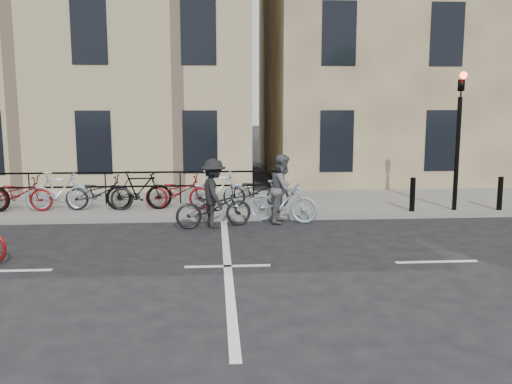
{
  "coord_description": "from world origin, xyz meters",
  "views": [
    {
      "loc": [
        -0.22,
        -10.27,
        3.06
      ],
      "look_at": [
        0.67,
        1.86,
        1.1
      ],
      "focal_mm": 40.0,
      "sensor_mm": 36.0,
      "label": 1
    }
  ],
  "objects": [
    {
      "name": "ground",
      "position": [
        0.0,
        0.0,
        0.0
      ],
      "size": [
        120.0,
        120.0,
        0.0
      ],
      "primitive_type": "plane",
      "color": "black",
      "rests_on": "ground"
    },
    {
      "name": "bollard_west",
      "position": [
        7.4,
        4.25,
        0.6
      ],
      "size": [
        0.14,
        0.14,
        0.9
      ],
      "primitive_type": "cylinder",
      "color": "black",
      "rests_on": "sidewalk"
    },
    {
      "name": "building_east",
      "position": [
        9.0,
        13.0,
        6.15
      ],
      "size": [
        14.0,
        10.0,
        12.0
      ],
      "primitive_type": "cube",
      "color": "#867251",
      "rests_on": "sidewalk"
    },
    {
      "name": "bollard_east",
      "position": [
        5.0,
        4.25,
        0.6
      ],
      "size": [
        0.14,
        0.14,
        0.9
      ],
      "primitive_type": "cylinder",
      "color": "black",
      "rests_on": "sidewalk"
    },
    {
      "name": "cyclist_dark",
      "position": [
        -0.25,
        3.36,
        0.66
      ],
      "size": [
        1.99,
        1.21,
        1.67
      ],
      "rotation": [
        0.0,
        0.0,
        1.83
      ],
      "color": "black",
      "rests_on": "ground"
    },
    {
      "name": "cyclist_grey",
      "position": [
        1.49,
        3.8,
        0.7
      ],
      "size": [
        1.84,
        1.13,
        1.72
      ],
      "rotation": [
        0.0,
        0.0,
        1.19
      ],
      "color": "#94B0C2",
      "rests_on": "ground"
    },
    {
      "name": "parked_bikes",
      "position": [
        -3.3,
        5.04,
        0.64
      ],
      "size": [
        10.4,
        1.23,
        1.05
      ],
      "color": "black",
      "rests_on": "sidewalk"
    },
    {
      "name": "sidewalk",
      "position": [
        -4.0,
        6.0,
        0.07
      ],
      "size": [
        46.0,
        4.0,
        0.15
      ],
      "primitive_type": "cube",
      "color": "slate",
      "rests_on": "ground"
    },
    {
      "name": "traffic_light",
      "position": [
        6.2,
        4.34,
        2.45
      ],
      "size": [
        0.18,
        0.3,
        3.9
      ],
      "color": "black",
      "rests_on": "sidewalk"
    }
  ]
}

